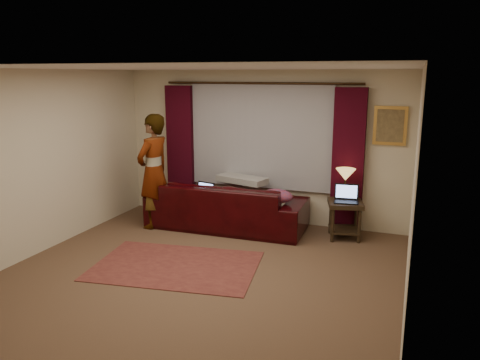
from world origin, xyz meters
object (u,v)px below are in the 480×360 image
Objects in this scene: laptop_sofa at (201,191)px; tiffany_lamp at (345,184)px; end_table at (345,220)px; sofa at (227,197)px; person at (154,171)px; laptop_table at (346,194)px.

laptop_sofa is 2.32m from tiffany_lamp.
laptop_sofa is at bearing -167.60° from tiffany_lamp.
end_table is at bearing -72.45° from tiffany_lamp.
tiffany_lamp reaches higher than end_table.
sofa is at bearing 46.40° from laptop_sofa.
tiffany_lamp is at bearing -173.68° from sofa.
person is (-1.16, -0.37, 0.42)m from sofa.
tiffany_lamp is at bearing 99.48° from laptop_table.
person is (-3.08, -0.53, 0.65)m from end_table.
laptop_sofa is 2.35m from end_table.
sofa is at bearing -175.37° from end_table.
sofa is 1.94m from tiffany_lamp.
person is (-3.10, -0.47, 0.22)m from laptop_table.
laptop_table is at bearing -178.65° from sofa.
sofa reaches higher than end_table.
person is at bearing -155.89° from laptop_sofa.
person is (-3.05, -0.64, 0.10)m from tiffany_lamp.
sofa is 4.37× the size of end_table.
end_table is 3.19m from person.
laptop_table is (0.05, -0.16, -0.11)m from tiffany_lamp.
tiffany_lamp is 1.24× the size of laptop_table.
tiffany_lamp is at bearing 26.39° from laptop_sofa.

